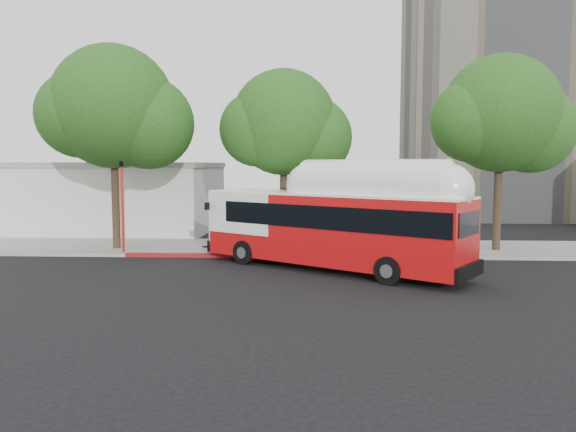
{
  "coord_description": "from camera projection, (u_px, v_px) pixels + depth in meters",
  "views": [
    {
      "loc": [
        0.52,
        -20.72,
        4.16
      ],
      "look_at": [
        -0.64,
        3.0,
        1.95
      ],
      "focal_mm": 35.0,
      "sensor_mm": 36.0,
      "label": 1
    }
  ],
  "objects": [
    {
      "name": "ground",
      "position": [
        301.0,
        275.0,
        21.02
      ],
      "size": [
        120.0,
        120.0,
        0.0
      ],
      "primitive_type": "plane",
      "color": "black",
      "rests_on": "ground"
    },
    {
      "name": "sidewalk",
      "position": [
        305.0,
        248.0,
        27.48
      ],
      "size": [
        60.0,
        5.0,
        0.15
      ],
      "primitive_type": "cube",
      "color": "gray",
      "rests_on": "ground"
    },
    {
      "name": "curb_strip",
      "position": [
        303.0,
        256.0,
        24.89
      ],
      "size": [
        60.0,
        0.3,
        0.15
      ],
      "primitive_type": "cube",
      "color": "gray",
      "rests_on": "ground"
    },
    {
      "name": "red_curb_segment",
      "position": [
        236.0,
        256.0,
        25.04
      ],
      "size": [
        10.0,
        0.32,
        0.16
      ],
      "primitive_type": "cube",
      "color": "maroon",
      "rests_on": "ground"
    },
    {
      "name": "street_tree_left",
      "position": [
        123.0,
        112.0,
        26.35
      ],
      "size": [
        6.67,
        5.8,
        9.74
      ],
      "color": "#2D2116",
      "rests_on": "ground"
    },
    {
      "name": "street_tree_mid",
      "position": [
        292.0,
        127.0,
        26.53
      ],
      "size": [
        5.75,
        5.0,
        8.62
      ],
      "color": "#2D2116",
      "rests_on": "ground"
    },
    {
      "name": "street_tree_right",
      "position": [
        510.0,
        118.0,
        25.81
      ],
      "size": [
        6.21,
        5.4,
        9.18
      ],
      "color": "#2D2116",
      "rests_on": "ground"
    },
    {
      "name": "apartment_tower",
      "position": [
        528.0,
        1.0,
        46.36
      ],
      "size": [
        18.0,
        18.0,
        37.0
      ],
      "color": "gray",
      "rests_on": "ground"
    },
    {
      "name": "low_commercial_bldg",
      "position": [
        86.0,
        196.0,
        35.43
      ],
      "size": [
        16.2,
        10.2,
        4.25
      ],
      "color": "silver",
      "rests_on": "ground"
    },
    {
      "name": "transit_bus",
      "position": [
        332.0,
        229.0,
        21.89
      ],
      "size": [
        10.86,
        8.28,
        3.48
      ],
      "rotation": [
        0.0,
        0.0,
        -0.6
      ],
      "color": "#B40C0E",
      "rests_on": "ground"
    },
    {
      "name": "signal_pole",
      "position": [
        122.0,
        208.0,
        25.4
      ],
      "size": [
        0.12,
        0.41,
        4.28
      ],
      "color": "red",
      "rests_on": "ground"
    }
  ]
}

